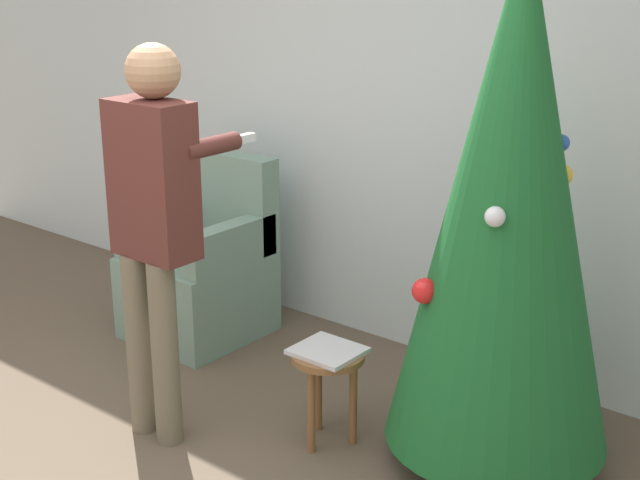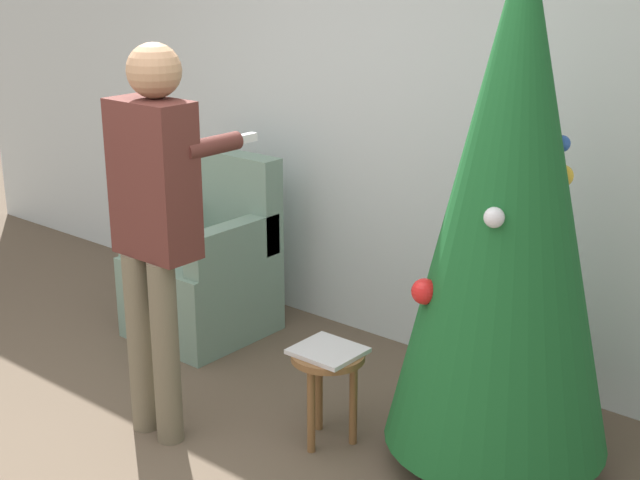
# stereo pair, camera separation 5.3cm
# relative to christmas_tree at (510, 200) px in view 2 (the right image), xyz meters

# --- Properties ---
(wall_back) EXTENTS (8.00, 0.06, 2.70)m
(wall_back) POSITION_rel_christmas_tree_xyz_m (-0.98, 0.80, 0.17)
(wall_back) COLOR silver
(wall_back) RESTS_ON ground_plane
(christmas_tree) EXTENTS (0.93, 0.93, 2.23)m
(christmas_tree) POSITION_rel_christmas_tree_xyz_m (0.00, 0.00, 0.00)
(christmas_tree) COLOR brown
(christmas_tree) RESTS_ON ground_plane
(armchair) EXTENTS (0.65, 0.69, 1.01)m
(armchair) POSITION_rel_christmas_tree_xyz_m (-1.97, 0.20, -0.82)
(armchair) COLOR gray
(armchair) RESTS_ON ground_plane
(person_standing) EXTENTS (0.40, 0.57, 1.75)m
(person_standing) POSITION_rel_christmas_tree_xyz_m (-1.30, -0.69, -0.13)
(person_standing) COLOR #6B604C
(person_standing) RESTS_ON ground_plane
(side_stool) EXTENTS (0.33, 0.33, 0.43)m
(side_stool) POSITION_rel_christmas_tree_xyz_m (-0.66, -0.31, -0.83)
(side_stool) COLOR brown
(side_stool) RESTS_ON ground_plane
(laptop) EXTENTS (0.28, 0.26, 0.02)m
(laptop) POSITION_rel_christmas_tree_xyz_m (-0.66, -0.31, -0.73)
(laptop) COLOR silver
(laptop) RESTS_ON side_stool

